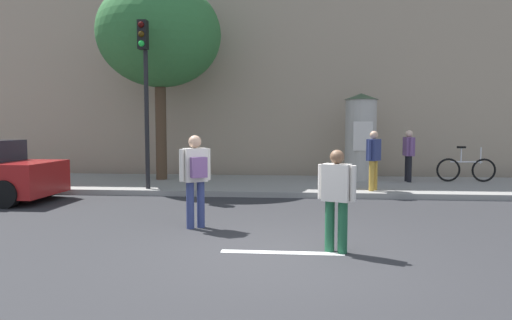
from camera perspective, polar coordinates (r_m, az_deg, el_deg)
The scene contains 12 objects.
ground_plane at distance 6.63m, azimuth 3.37°, elevation -11.79°, with size 80.00×80.00×0.00m, color #2B2B2D.
sidewalk_curb at distance 13.49m, azimuth 4.26°, elevation -3.22°, with size 36.00×4.00×0.15m, color gray.
lane_markings at distance 6.63m, azimuth 3.37°, elevation -11.75°, with size 25.80×0.16×0.01m.
building_backdrop at distance 18.83m, azimuth 4.60°, elevation 16.94°, with size 36.00×5.00×11.92m, color tan.
traffic_light at distance 12.35m, azimuth -14.09°, elevation 10.24°, with size 0.24×0.45×4.46m.
poster_column at distance 14.57m, azimuth 13.27°, elevation 3.01°, with size 1.08×1.08×2.74m.
street_tree at distance 14.79m, azimuth -12.28°, elevation 15.37°, with size 3.86×3.86×6.21m.
pedestrian_near_pole at distance 6.57m, azimuth 10.29°, elevation -4.29°, with size 0.53×0.37×1.50m.
pedestrian_in_light_jacket at distance 8.05m, azimuth -7.75°, elevation -1.71°, with size 0.51×0.50×1.68m.
pedestrian_in_red_top at distance 12.09m, azimuth 14.85°, elevation 0.49°, with size 0.43×0.50×1.58m.
pedestrian_with_backpack at distance 14.34m, azimuth 18.99°, elevation 1.06°, with size 0.25×0.68×1.58m.
bicycle_leaning at distance 15.05m, azimuth 25.34°, elevation -1.06°, with size 1.77×0.10×1.09m.
Camera 1 is at (0.18, -6.37, 1.84)m, focal length 31.18 mm.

